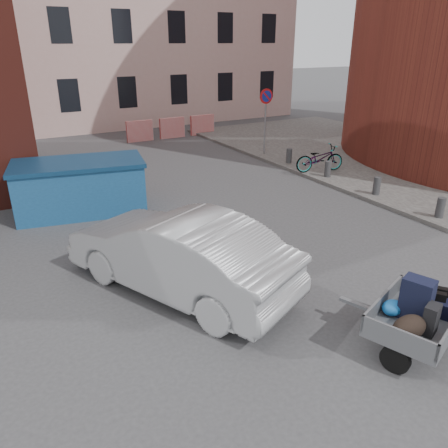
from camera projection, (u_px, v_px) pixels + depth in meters
ground at (288, 303)px, 8.15m from camera, size 120.00×120.00×0.00m
sidewalk at (440, 173)px, 15.90m from camera, size 9.00×24.00×0.12m
no_parking_sign at (266, 108)px, 17.70m from camera, size 0.60×0.09×2.65m
bollards at (377, 186)px, 13.46m from camera, size 0.22×9.02×0.55m
barriers at (172, 128)px, 21.88m from camera, size 4.70×0.18×1.00m
trailer at (416, 316)px, 6.74m from camera, size 1.88×1.98×1.20m
dumpster at (81, 187)px, 12.25m from camera, size 3.80×2.47×1.48m
silver_car at (178, 253)px, 8.33m from camera, size 3.48×5.05×1.58m
bicycle at (320, 158)px, 15.78m from camera, size 1.92×1.06×0.96m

